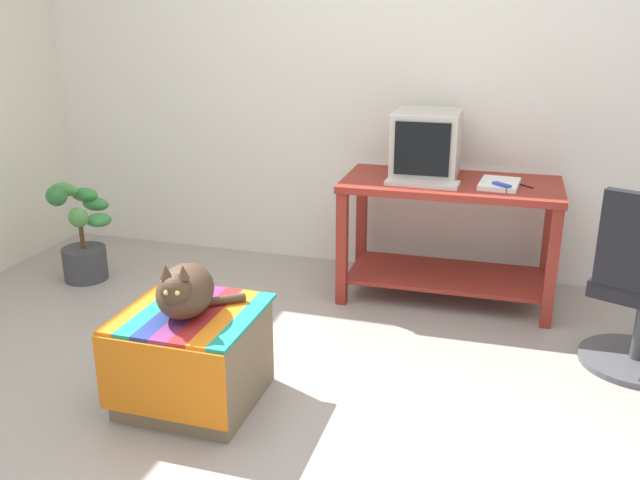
{
  "coord_description": "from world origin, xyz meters",
  "views": [
    {
      "loc": [
        0.84,
        -2.19,
        1.65
      ],
      "look_at": [
        -0.07,
        0.85,
        0.55
      ],
      "focal_mm": 38.07,
      "sensor_mm": 36.0,
      "label": 1
    }
  ],
  "objects_px": {
    "ottoman_with_blanket": "(193,356)",
    "keyboard": "(422,183)",
    "tv_monitor": "(427,145)",
    "stapler": "(502,187)",
    "potted_plant": "(83,240)",
    "desk": "(449,220)",
    "book": "(499,184)",
    "cat": "(185,290)"
  },
  "relations": [
    {
      "from": "ottoman_with_blanket",
      "to": "keyboard",
      "type": "bearing_deg",
      "value": 59.79
    },
    {
      "from": "tv_monitor",
      "to": "stapler",
      "type": "distance_m",
      "value": 0.52
    },
    {
      "from": "keyboard",
      "to": "potted_plant",
      "type": "distance_m",
      "value": 2.14
    },
    {
      "from": "desk",
      "to": "potted_plant",
      "type": "relative_size",
      "value": 1.94
    },
    {
      "from": "desk",
      "to": "ottoman_with_blanket",
      "type": "bearing_deg",
      "value": -123.2
    },
    {
      "from": "tv_monitor",
      "to": "stapler",
      "type": "bearing_deg",
      "value": -27.44
    },
    {
      "from": "desk",
      "to": "potted_plant",
      "type": "xyz_separation_m",
      "value": [
        -2.22,
        -0.38,
        -0.22
      ]
    },
    {
      "from": "book",
      "to": "potted_plant",
      "type": "height_order",
      "value": "book"
    },
    {
      "from": "tv_monitor",
      "to": "potted_plant",
      "type": "distance_m",
      "value": 2.2
    },
    {
      "from": "book",
      "to": "stapler",
      "type": "bearing_deg",
      "value": -76.75
    },
    {
      "from": "ottoman_with_blanket",
      "to": "book",
      "type": "bearing_deg",
      "value": 50.28
    },
    {
      "from": "cat",
      "to": "keyboard",
      "type": "bearing_deg",
      "value": 48.47
    },
    {
      "from": "tv_monitor",
      "to": "keyboard",
      "type": "bearing_deg",
      "value": -86.73
    },
    {
      "from": "book",
      "to": "stapler",
      "type": "xyz_separation_m",
      "value": [
        0.02,
        -0.1,
        0.01
      ]
    },
    {
      "from": "cat",
      "to": "stapler",
      "type": "height_order",
      "value": "stapler"
    },
    {
      "from": "tv_monitor",
      "to": "book",
      "type": "bearing_deg",
      "value": -17.19
    },
    {
      "from": "keyboard",
      "to": "book",
      "type": "xyz_separation_m",
      "value": [
        0.41,
        0.1,
        0.0
      ]
    },
    {
      "from": "tv_monitor",
      "to": "cat",
      "type": "xyz_separation_m",
      "value": [
        -0.75,
        -1.58,
        -0.35
      ]
    },
    {
      "from": "book",
      "to": "ottoman_with_blanket",
      "type": "xyz_separation_m",
      "value": [
        -1.18,
        -1.42,
        -0.51
      ]
    },
    {
      "from": "keyboard",
      "to": "stapler",
      "type": "bearing_deg",
      "value": 1.93
    },
    {
      "from": "book",
      "to": "cat",
      "type": "bearing_deg",
      "value": -124.75
    },
    {
      "from": "desk",
      "to": "keyboard",
      "type": "bearing_deg",
      "value": -137.43
    },
    {
      "from": "keyboard",
      "to": "potted_plant",
      "type": "height_order",
      "value": "keyboard"
    },
    {
      "from": "book",
      "to": "tv_monitor",
      "type": "bearing_deg",
      "value": 168.05
    },
    {
      "from": "book",
      "to": "potted_plant",
      "type": "bearing_deg",
      "value": -168.2
    },
    {
      "from": "cat",
      "to": "potted_plant",
      "type": "xyz_separation_m",
      "value": [
        -1.31,
        1.12,
        -0.28
      ]
    },
    {
      "from": "tv_monitor",
      "to": "cat",
      "type": "distance_m",
      "value": 1.78
    },
    {
      "from": "ottoman_with_blanket",
      "to": "stapler",
      "type": "distance_m",
      "value": 1.85
    },
    {
      "from": "tv_monitor",
      "to": "book",
      "type": "height_order",
      "value": "tv_monitor"
    },
    {
      "from": "stapler",
      "to": "desk",
      "type": "bearing_deg",
      "value": 106.16
    },
    {
      "from": "desk",
      "to": "stapler",
      "type": "distance_m",
      "value": 0.4
    },
    {
      "from": "desk",
      "to": "cat",
      "type": "height_order",
      "value": "desk"
    },
    {
      "from": "tv_monitor",
      "to": "cat",
      "type": "height_order",
      "value": "tv_monitor"
    },
    {
      "from": "potted_plant",
      "to": "stapler",
      "type": "relative_size",
      "value": 5.78
    },
    {
      "from": "keyboard",
      "to": "cat",
      "type": "relative_size",
      "value": 1.01
    },
    {
      "from": "desk",
      "to": "book",
      "type": "distance_m",
      "value": 0.36
    },
    {
      "from": "ottoman_with_blanket",
      "to": "potted_plant",
      "type": "xyz_separation_m",
      "value": [
        -1.3,
        1.08,
        0.04
      ]
    },
    {
      "from": "ottoman_with_blanket",
      "to": "potted_plant",
      "type": "relative_size",
      "value": 0.91
    },
    {
      "from": "cat",
      "to": "stapler",
      "type": "relative_size",
      "value": 3.61
    },
    {
      "from": "cat",
      "to": "ottoman_with_blanket",
      "type": "bearing_deg",
      "value": 84.23
    },
    {
      "from": "ottoman_with_blanket",
      "to": "tv_monitor",
      "type": "bearing_deg",
      "value": 64.01
    },
    {
      "from": "tv_monitor",
      "to": "keyboard",
      "type": "xyz_separation_m",
      "value": [
        0.02,
        -0.22,
        -0.17
      ]
    }
  ]
}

